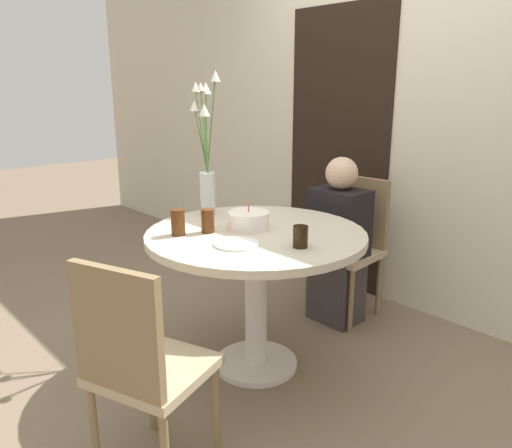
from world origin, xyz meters
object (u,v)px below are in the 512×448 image
(drink_glass_1, at_px, (178,222))
(person_guest, at_px, (338,247))
(chair_near_front, at_px, (139,361))
(birthday_cake, at_px, (249,220))
(drink_glass_2, at_px, (208,221))
(side_plate, at_px, (236,244))
(flower_vase, at_px, (206,160))
(chair_right_flank, at_px, (352,239))
(drink_glass_0, at_px, (300,237))

(drink_glass_1, relative_size, person_guest, 0.12)
(chair_near_front, relative_size, drink_glass_1, 6.96)
(chair_near_front, xyz_separation_m, drink_glass_1, (-0.54, 0.55, 0.32))
(birthday_cake, xyz_separation_m, drink_glass_2, (-0.09, -0.20, 0.02))
(side_plate, xyz_separation_m, drink_glass_2, (-0.26, 0.03, 0.06))
(side_plate, bearing_deg, drink_glass_2, 173.56)
(drink_glass_2, distance_m, person_guest, 1.02)
(flower_vase, bearing_deg, drink_glass_2, -37.06)
(side_plate, height_order, person_guest, person_guest)
(chair_near_front, bearing_deg, drink_glass_1, -65.48)
(birthday_cake, bearing_deg, person_guest, 89.49)
(flower_vase, xyz_separation_m, side_plate, (0.56, -0.26, -0.31))
(birthday_cake, bearing_deg, drink_glass_1, -114.54)
(chair_right_flank, relative_size, drink_glass_2, 7.51)
(side_plate, bearing_deg, flower_vase, 155.32)
(birthday_cake, bearing_deg, chair_near_front, -66.63)
(flower_vase, distance_m, drink_glass_1, 0.50)
(flower_vase, relative_size, person_guest, 0.74)
(chair_right_flank, bearing_deg, drink_glass_1, -101.14)
(drink_glass_2, xyz_separation_m, person_guest, (0.10, 0.96, -0.33))
(chair_right_flank, bearing_deg, birthday_cake, -94.07)
(chair_near_front, height_order, birthday_cake, chair_near_front)
(person_guest, bearing_deg, drink_glass_0, -63.93)
(drink_glass_0, relative_size, person_guest, 0.09)
(drink_glass_2, bearing_deg, flower_vase, 142.94)
(birthday_cake, bearing_deg, drink_glass_0, -4.52)
(birthday_cake, height_order, drink_glass_1, birthday_cake)
(side_plate, bearing_deg, drink_glass_1, -161.27)
(chair_right_flank, xyz_separation_m, person_guest, (0.01, -0.16, -0.01))
(drink_glass_0, bearing_deg, drink_glass_1, -150.89)
(side_plate, distance_m, drink_glass_2, 0.27)
(person_guest, bearing_deg, drink_glass_2, -95.76)
(chair_near_front, relative_size, birthday_cake, 4.24)
(chair_right_flank, bearing_deg, flower_vase, -117.85)
(chair_right_flank, bearing_deg, chair_near_front, -82.29)
(flower_vase, bearing_deg, drink_glass_1, -56.95)
(chair_near_front, distance_m, side_plate, 0.74)
(drink_glass_0, bearing_deg, chair_near_front, -90.83)
(chair_right_flank, relative_size, person_guest, 0.85)
(drink_glass_2, bearing_deg, side_plate, -6.44)
(drink_glass_1, bearing_deg, person_guest, 81.69)
(chair_near_front, distance_m, birthday_cake, 1.01)
(flower_vase, height_order, drink_glass_1, flower_vase)
(drink_glass_1, bearing_deg, chair_right_flank, 83.28)
(birthday_cake, distance_m, drink_glass_2, 0.22)
(drink_glass_2, bearing_deg, chair_near_front, -55.46)
(chair_near_front, bearing_deg, birthday_cake, -86.46)
(person_guest, bearing_deg, side_plate, -80.77)
(chair_right_flank, relative_size, side_plate, 4.28)
(person_guest, bearing_deg, drink_glass_1, -98.31)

